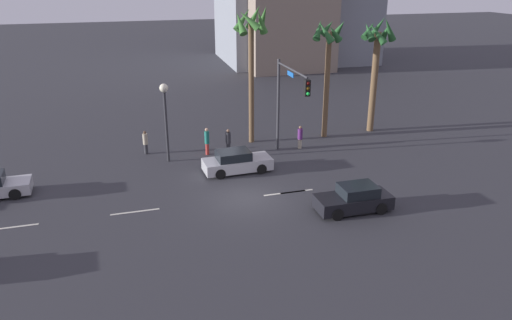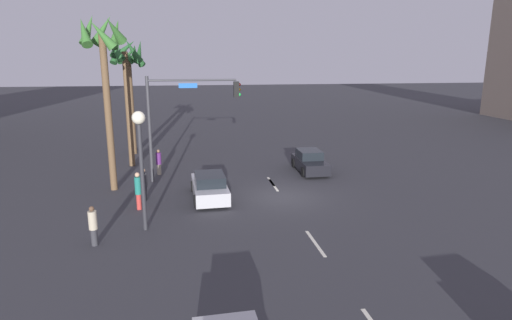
# 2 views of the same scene
# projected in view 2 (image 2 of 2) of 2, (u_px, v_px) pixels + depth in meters

# --- Properties ---
(ground_plane) EXTENTS (220.00, 220.00, 0.00)m
(ground_plane) POSITION_uv_depth(u_px,v_px,m) (282.00, 197.00, 23.03)
(ground_plane) COLOR #333338
(lane_stripe_2) EXTENTS (2.54, 0.14, 0.01)m
(lane_stripe_2) POSITION_uv_depth(u_px,v_px,m) (315.00, 243.00, 17.17)
(lane_stripe_2) COLOR silver
(lane_stripe_2) RESTS_ON ground_plane
(lane_stripe_3) EXTENTS (2.51, 0.14, 0.01)m
(lane_stripe_3) POSITION_uv_depth(u_px,v_px,m) (273.00, 185.00, 25.20)
(lane_stripe_3) COLOR silver
(lane_stripe_3) RESTS_ON ground_plane
(lane_stripe_4) EXTENTS (1.98, 0.14, 0.01)m
(lane_stripe_4) POSITION_uv_depth(u_px,v_px,m) (271.00, 182.00, 25.91)
(lane_stripe_4) COLOR silver
(lane_stripe_4) RESTS_ON ground_plane
(car_2) EXTENTS (4.33, 1.97, 1.41)m
(car_2) POSITION_uv_depth(u_px,v_px,m) (210.00, 187.00, 22.65)
(car_2) COLOR #B7B7BC
(car_2) RESTS_ON ground_plane
(car_3) EXTENTS (4.02, 1.81, 1.43)m
(car_3) POSITION_uv_depth(u_px,v_px,m) (310.00, 162.00, 28.22)
(car_3) COLOR black
(car_3) RESTS_ON ground_plane
(traffic_signal) EXTENTS (0.32, 5.64, 6.40)m
(traffic_signal) POSITION_uv_depth(u_px,v_px,m) (181.00, 110.00, 25.24)
(traffic_signal) COLOR #38383D
(traffic_signal) RESTS_ON ground_plane
(streetlamp) EXTENTS (0.56, 0.56, 5.25)m
(streetlamp) POSITION_uv_depth(u_px,v_px,m) (140.00, 146.00, 17.69)
(streetlamp) COLOR #2D2D33
(streetlamp) RESTS_ON ground_plane
(pedestrian_0) EXTENTS (0.43, 0.43, 1.67)m
(pedestrian_0) POSITION_uv_depth(u_px,v_px,m) (159.00, 162.00, 27.33)
(pedestrian_0) COLOR #B2A58C
(pedestrian_0) RESTS_ON ground_plane
(pedestrian_1) EXTENTS (0.44, 0.44, 1.92)m
(pedestrian_1) POSITION_uv_depth(u_px,v_px,m) (138.00, 190.00, 20.86)
(pedestrian_1) COLOR #BF3833
(pedestrian_1) RESTS_ON ground_plane
(pedestrian_2) EXTENTS (0.44, 0.44, 1.74)m
(pedestrian_2) POSITION_uv_depth(u_px,v_px,m) (144.00, 184.00, 22.32)
(pedestrian_2) COLOR #333338
(pedestrian_2) RESTS_ON ground_plane
(pedestrian_3) EXTENTS (0.44, 0.44, 1.66)m
(pedestrian_3) POSITION_uv_depth(u_px,v_px,m) (93.00, 225.00, 16.78)
(pedestrian_3) COLOR #333338
(pedestrian_3) RESTS_ON ground_plane
(palm_tree_0) EXTENTS (2.49, 2.82, 8.90)m
(palm_tree_0) POSITION_uv_depth(u_px,v_px,m) (129.00, 74.00, 32.31)
(palm_tree_0) COLOR brown
(palm_tree_0) RESTS_ON ground_plane
(palm_tree_1) EXTENTS (2.41, 2.55, 8.80)m
(palm_tree_1) POSITION_uv_depth(u_px,v_px,m) (126.00, 72.00, 28.34)
(palm_tree_1) COLOR brown
(palm_tree_1) RESTS_ON ground_plane
(palm_tree_2) EXTENTS (2.48, 2.71, 9.82)m
(palm_tree_2) POSITION_uv_depth(u_px,v_px,m) (103.00, 56.00, 22.66)
(palm_tree_2) COLOR brown
(palm_tree_2) RESTS_ON ground_plane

